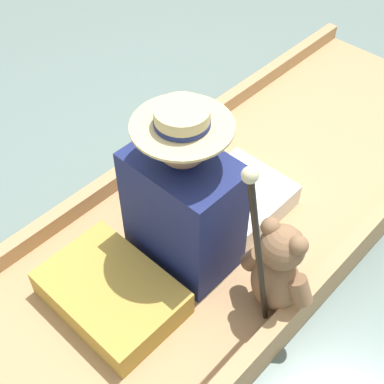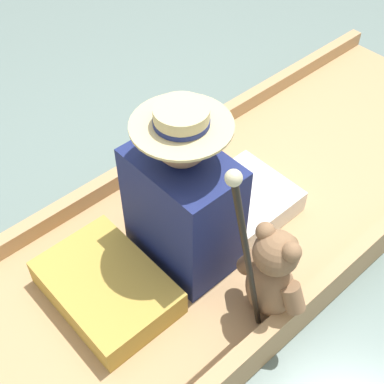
# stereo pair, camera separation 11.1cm
# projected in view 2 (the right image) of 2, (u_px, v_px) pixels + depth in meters

# --- Properties ---
(ground_plane) EXTENTS (16.00, 16.00, 0.00)m
(ground_plane) POSITION_uv_depth(u_px,v_px,m) (224.00, 240.00, 2.43)
(ground_plane) COLOR slate
(punt_boat) EXTENTS (1.06, 3.27, 0.21)m
(punt_boat) POSITION_uv_depth(u_px,v_px,m) (224.00, 230.00, 2.38)
(punt_boat) COLOR tan
(punt_boat) RESTS_ON ground_plane
(seat_cushion) EXTENTS (0.52, 0.36, 0.12)m
(seat_cushion) POSITION_uv_depth(u_px,v_px,m) (107.00, 287.00, 2.03)
(seat_cushion) COLOR #B7933D
(seat_cushion) RESTS_ON punt_boat
(seated_person) EXTENTS (0.41, 0.73, 0.75)m
(seated_person) POSITION_uv_depth(u_px,v_px,m) (197.00, 201.00, 2.06)
(seated_person) COLOR white
(seated_person) RESTS_ON punt_boat
(teddy_bear) EXTENTS (0.31, 0.18, 0.44)m
(teddy_bear) POSITION_uv_depth(u_px,v_px,m) (272.00, 276.00, 1.89)
(teddy_bear) COLOR #846042
(teddy_bear) RESTS_ON punt_boat
(wine_glass) EXTENTS (0.07, 0.07, 0.10)m
(wine_glass) POSITION_uv_depth(u_px,v_px,m) (200.00, 152.00, 2.54)
(wine_glass) COLOR silver
(wine_glass) RESTS_ON punt_boat
(walking_cane) EXTENTS (0.04, 0.24, 0.92)m
(walking_cane) POSITION_uv_depth(u_px,v_px,m) (247.00, 253.00, 1.56)
(walking_cane) COLOR black
(walking_cane) RESTS_ON punt_boat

